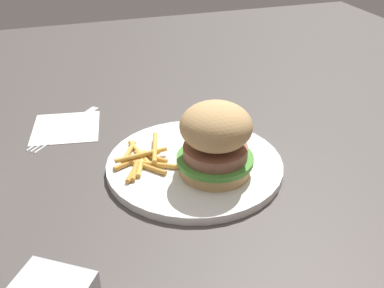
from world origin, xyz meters
name	(u,v)px	position (x,y,z in m)	size (l,w,h in m)	color
ground_plane	(189,159)	(0.00, 0.00, 0.00)	(1.60, 1.60, 0.00)	#47423F
plate	(192,165)	(-0.03, 0.00, 0.01)	(0.26, 0.26, 0.01)	white
sandwich	(216,140)	(-0.06, -0.02, 0.06)	(0.11, 0.11, 0.10)	tan
fries_pile	(143,159)	(0.00, 0.07, 0.02)	(0.11, 0.09, 0.01)	gold
napkin	(66,127)	(0.16, 0.17, 0.00)	(0.11, 0.11, 0.00)	white
fork	(65,127)	(0.16, 0.17, 0.00)	(0.14, 0.13, 0.00)	silver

